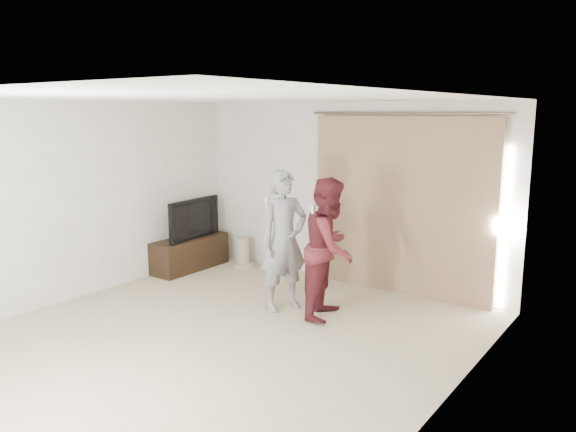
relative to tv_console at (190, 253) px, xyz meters
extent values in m
plane|color=beige|center=(2.27, -1.83, -0.25)|extent=(5.50, 5.50, 0.00)
cube|color=beige|center=(2.27, 0.92, 1.05)|extent=(5.00, 0.04, 2.60)
cube|color=beige|center=(-0.23, -1.83, 1.05)|extent=(0.04, 5.50, 2.60)
cube|color=silver|center=(-0.22, -1.43, 0.95)|extent=(0.02, 0.08, 0.12)
cube|color=silver|center=(-0.22, -2.73, 0.05)|extent=(0.02, 0.08, 0.12)
cube|color=white|center=(2.27, -1.83, 2.35)|extent=(5.00, 5.50, 0.01)
cube|color=#987B5D|center=(3.17, 0.85, 0.95)|extent=(2.60, 0.10, 2.40)
cylinder|color=brown|center=(3.17, 0.85, 2.19)|extent=(2.80, 0.03, 0.03)
cube|color=white|center=(4.53, 0.89, 0.80)|extent=(0.08, 0.04, 2.00)
cube|color=black|center=(0.00, 0.00, 0.00)|extent=(0.45, 1.31, 0.51)
imported|color=black|center=(0.00, 0.00, 0.57)|extent=(0.21, 1.10, 0.63)
cylinder|color=tan|center=(0.61, 0.57, -0.22)|extent=(0.36, 0.36, 0.06)
cylinder|color=tan|center=(0.61, 0.57, 0.02)|extent=(0.20, 0.20, 0.42)
imported|color=gray|center=(2.27, -0.60, 0.63)|extent=(0.65, 0.76, 1.76)
cube|color=silver|center=(2.09, -0.70, 1.10)|extent=(0.04, 0.04, 0.14)
cube|color=silver|center=(2.09, -0.48, 0.98)|extent=(0.05, 0.05, 0.09)
imported|color=#531A22|center=(2.87, -0.49, 0.60)|extent=(0.81, 0.95, 1.70)
cube|color=silver|center=(2.69, -0.59, 1.05)|extent=(0.04, 0.04, 0.14)
cube|color=silver|center=(2.69, -0.37, 0.94)|extent=(0.05, 0.05, 0.09)
camera|label=1|loc=(6.26, -6.10, 2.22)|focal=35.00mm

